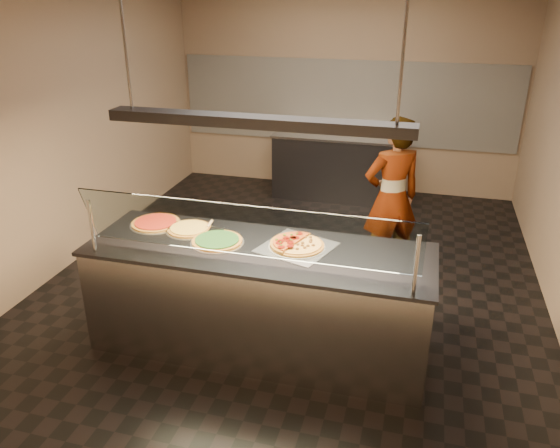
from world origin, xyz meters
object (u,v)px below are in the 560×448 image
(serving_counter, at_px, (260,298))
(sneeze_guard, at_px, (244,231))
(prep_table, at_px, (336,165))
(pizza_tomato, at_px, (156,223))
(half_pizza_sausage, at_px, (310,245))
(heat_lamp_housing, at_px, (256,122))
(pizza_cheese, at_px, (190,228))
(pizza_spatula, at_px, (213,226))
(perforated_tray, at_px, (297,246))
(worker, at_px, (392,198))
(half_pizza_pepperoni, at_px, (285,242))
(pizza_spinach, at_px, (217,240))

(serving_counter, xyz_separation_m, sneeze_guard, (0.00, -0.34, 0.76))
(prep_table, bearing_deg, pizza_tomato, -105.66)
(prep_table, bearing_deg, serving_counter, -89.86)
(pizza_tomato, height_order, prep_table, pizza_tomato)
(serving_counter, distance_m, half_pizza_sausage, 0.64)
(serving_counter, distance_m, pizza_tomato, 1.14)
(sneeze_guard, height_order, heat_lamp_housing, heat_lamp_housing)
(sneeze_guard, xyz_separation_m, pizza_cheese, (-0.68, 0.52, -0.28))
(pizza_spatula, relative_size, heat_lamp_housing, 0.10)
(perforated_tray, xyz_separation_m, pizza_tomato, (-1.31, 0.13, 0.01))
(serving_counter, height_order, worker, worker)
(pizza_tomato, relative_size, prep_table, 0.25)
(sneeze_guard, distance_m, pizza_cheese, 0.90)
(pizza_tomato, bearing_deg, pizza_spatula, 3.22)
(pizza_cheese, xyz_separation_m, heat_lamp_housing, (0.68, -0.18, 1.01))
(pizza_tomato, height_order, pizza_spatula, pizza_spatula)
(serving_counter, xyz_separation_m, perforated_tray, (0.29, 0.09, 0.47))
(half_pizza_pepperoni, xyz_separation_m, half_pizza_sausage, (0.21, 0.00, -0.01))
(half_pizza_sausage, bearing_deg, heat_lamp_housing, -166.42)
(pizza_cheese, bearing_deg, pizza_tomato, 172.93)
(pizza_spatula, bearing_deg, half_pizza_pepperoni, -12.95)
(serving_counter, xyz_separation_m, pizza_spinach, (-0.36, 0.01, 0.48))
(serving_counter, height_order, sneeze_guard, sneeze_guard)
(perforated_tray, bearing_deg, pizza_spinach, -172.71)
(pizza_tomato, distance_m, worker, 2.39)
(worker, bearing_deg, serving_counter, 28.96)
(half_pizza_pepperoni, relative_size, half_pizza_sausage, 1.00)
(pizza_spinach, relative_size, worker, 0.26)
(worker, bearing_deg, half_pizza_sausage, 39.55)
(sneeze_guard, distance_m, heat_lamp_housing, 0.80)
(half_pizza_sausage, height_order, worker, worker)
(half_pizza_pepperoni, distance_m, pizza_spinach, 0.55)
(sneeze_guard, distance_m, prep_table, 4.22)
(pizza_spatula, bearing_deg, perforated_tray, -11.29)
(serving_counter, bearing_deg, sneeze_guard, -90.00)
(half_pizza_pepperoni, height_order, pizza_spinach, half_pizza_pepperoni)
(perforated_tray, bearing_deg, half_pizza_sausage, 0.81)
(worker, bearing_deg, pizza_cheese, 10.68)
(pizza_spatula, distance_m, prep_table, 3.62)
(sneeze_guard, height_order, perforated_tray, sneeze_guard)
(pizza_cheese, bearing_deg, half_pizza_pepperoni, -5.61)
(pizza_spinach, distance_m, worker, 2.06)
(perforated_tray, bearing_deg, serving_counter, -162.13)
(sneeze_guard, relative_size, pizza_tomato, 5.70)
(worker, height_order, heat_lamp_housing, heat_lamp_housing)
(perforated_tray, distance_m, worker, 1.65)
(worker, bearing_deg, pizza_spatula, 12.72)
(prep_table, height_order, worker, worker)
(sneeze_guard, relative_size, heat_lamp_housing, 1.11)
(perforated_tray, bearing_deg, heat_lamp_housing, -162.13)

